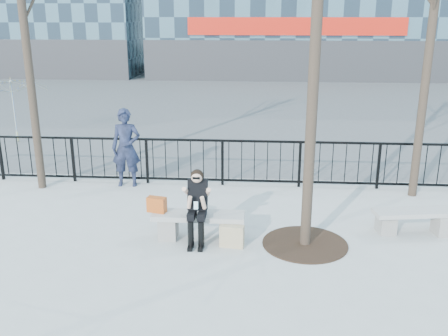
# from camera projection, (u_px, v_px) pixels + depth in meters

# --- Properties ---
(ground) EXTENTS (120.00, 120.00, 0.00)m
(ground) POSITION_uv_depth(u_px,v_px,m) (199.00, 238.00, 9.03)
(ground) COLOR #A0A09B
(ground) RESTS_ON ground
(street_surface) EXTENTS (60.00, 23.00, 0.01)m
(street_surface) POSITION_uv_depth(u_px,v_px,m) (238.00, 101.00, 23.32)
(street_surface) COLOR #474747
(street_surface) RESTS_ON ground
(railing) EXTENTS (14.00, 0.06, 1.10)m
(railing) POSITION_uv_depth(u_px,v_px,m) (214.00, 162.00, 11.72)
(railing) COLOR black
(railing) RESTS_ON ground
(tree_grate) EXTENTS (1.50, 1.50, 0.02)m
(tree_grate) POSITION_uv_depth(u_px,v_px,m) (305.00, 244.00, 8.80)
(tree_grate) COLOR black
(tree_grate) RESTS_ON ground
(bench_main) EXTENTS (1.65, 0.46, 0.49)m
(bench_main) POSITION_uv_depth(u_px,v_px,m) (198.00, 223.00, 8.94)
(bench_main) COLOR gray
(bench_main) RESTS_ON ground
(bench_second) EXTENTS (1.54, 0.43, 0.46)m
(bench_second) POSITION_uv_depth(u_px,v_px,m) (415.00, 219.00, 9.17)
(bench_second) COLOR gray
(bench_second) RESTS_ON ground
(seated_woman) EXTENTS (0.50, 0.64, 1.34)m
(seated_woman) POSITION_uv_depth(u_px,v_px,m) (197.00, 207.00, 8.68)
(seated_woman) COLOR black
(seated_woman) RESTS_ON ground
(handbag) EXTENTS (0.36, 0.23, 0.28)m
(handbag) POSITION_uv_depth(u_px,v_px,m) (157.00, 205.00, 8.92)
(handbag) COLOR #B24715
(handbag) RESTS_ON bench_main
(shopping_bag) EXTENTS (0.44, 0.21, 0.40)m
(shopping_bag) POSITION_uv_depth(u_px,v_px,m) (232.00, 236.00, 8.65)
(shopping_bag) COLOR #C2AC89
(shopping_bag) RESTS_ON ground
(standing_man) EXTENTS (0.70, 0.49, 1.84)m
(standing_man) POSITION_uv_depth(u_px,v_px,m) (126.00, 148.00, 11.57)
(standing_man) COLOR black
(standing_man) RESTS_ON ground
(vendor_umbrella) EXTENTS (2.44, 2.48, 2.04)m
(vendor_umbrella) POSITION_uv_depth(u_px,v_px,m) (13.00, 110.00, 15.47)
(vendor_umbrella) COLOR gold
(vendor_umbrella) RESTS_ON ground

